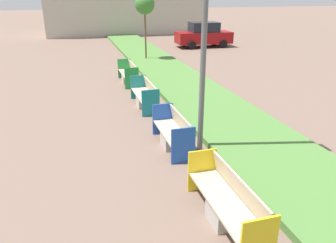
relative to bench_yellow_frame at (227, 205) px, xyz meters
The scene contains 7 objects.
planter_grass_strip 4.98m from the bench_yellow_frame, 62.94° to the left, with size 2.80×120.00×0.18m.
bench_yellow_frame is the anchor object (origin of this frame).
bench_blue_frame 3.32m from the bench_yellow_frame, 90.08° to the left, with size 0.65×1.94×0.94m.
bench_teal_frame 6.87m from the bench_yellow_frame, 90.02° to the left, with size 0.65×2.15×0.94m.
bench_green_frame 10.41m from the bench_yellow_frame, 90.01° to the left, with size 0.65×2.11×0.94m.
sapling_tree_far 15.69m from the bench_yellow_frame, 82.84° to the left, with size 1.15×1.15×3.89m.
parked_car_distant 20.81m from the bench_yellow_frame, 69.21° to the left, with size 4.27×2.00×1.86m.
Camera 1 is at (-1.48, 3.10, 3.99)m, focal length 35.00 mm.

